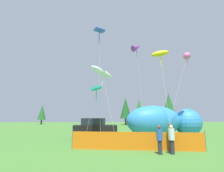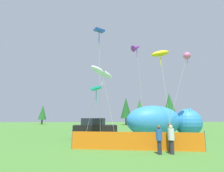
{
  "view_description": "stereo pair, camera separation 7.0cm",
  "coord_description": "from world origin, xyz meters",
  "px_view_note": "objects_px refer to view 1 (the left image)",
  "views": [
    {
      "loc": [
        -2.27,
        -14.3,
        2.13
      ],
      "look_at": [
        -1.25,
        3.69,
        5.32
      ],
      "focal_mm": 28.0,
      "sensor_mm": 36.0,
      "label": 1
    },
    {
      "loc": [
        -2.2,
        -14.31,
        2.13
      ],
      "look_at": [
        -1.25,
        3.69,
        5.32
      ],
      "focal_mm": 28.0,
      "sensor_mm": 36.0,
      "label": 2
    }
  ],
  "objects_px": {
    "kite_teal_diamond": "(96,89)",
    "kite_pink_octopus": "(187,56)",
    "folding_chair": "(174,139)",
    "spectator_in_yellow_shirt": "(172,138)",
    "inflatable_cat": "(163,122)",
    "parked_car": "(94,129)",
    "spectator_in_red_shirt": "(160,138)",
    "kite_white_ghost": "(102,72)",
    "kite_purple_delta": "(137,48)",
    "spectator_in_grey_shirt": "(171,136)",
    "kite_yellow_hero": "(160,54)",
    "kite_blue_box": "(99,33)"
  },
  "relations": [
    {
      "from": "inflatable_cat",
      "to": "kite_pink_octopus",
      "type": "bearing_deg",
      "value": -60.53
    },
    {
      "from": "spectator_in_grey_shirt",
      "to": "parked_car",
      "type": "bearing_deg",
      "value": 126.76
    },
    {
      "from": "spectator_in_red_shirt",
      "to": "kite_white_ghost",
      "type": "relative_size",
      "value": 0.23
    },
    {
      "from": "kite_teal_diamond",
      "to": "kite_yellow_hero",
      "type": "bearing_deg",
      "value": 14.49
    },
    {
      "from": "inflatable_cat",
      "to": "spectator_in_red_shirt",
      "type": "xyz_separation_m",
      "value": [
        -3.33,
        -8.96,
        -0.66
      ]
    },
    {
      "from": "parked_car",
      "to": "spectator_in_grey_shirt",
      "type": "height_order",
      "value": "parked_car"
    },
    {
      "from": "spectator_in_yellow_shirt",
      "to": "kite_yellow_hero",
      "type": "xyz_separation_m",
      "value": [
        1.97,
        6.84,
        7.79
      ]
    },
    {
      "from": "folding_chair",
      "to": "spectator_in_yellow_shirt",
      "type": "distance_m",
      "value": 2.72
    },
    {
      "from": "inflatable_cat",
      "to": "kite_yellow_hero",
      "type": "bearing_deg",
      "value": -112.55
    },
    {
      "from": "kite_white_ghost",
      "to": "spectator_in_yellow_shirt",
      "type": "bearing_deg",
      "value": -57.27
    },
    {
      "from": "inflatable_cat",
      "to": "kite_purple_delta",
      "type": "xyz_separation_m",
      "value": [
        -2.35,
        1.55,
        9.3
      ]
    },
    {
      "from": "spectator_in_grey_shirt",
      "to": "kite_blue_box",
      "type": "xyz_separation_m",
      "value": [
        -4.64,
        4.24,
        8.98
      ]
    },
    {
      "from": "kite_white_ghost",
      "to": "kite_purple_delta",
      "type": "bearing_deg",
      "value": 42.91
    },
    {
      "from": "parked_car",
      "to": "kite_purple_delta",
      "type": "xyz_separation_m",
      "value": [
        5.08,
        3.07,
        9.88
      ]
    },
    {
      "from": "spectator_in_grey_shirt",
      "to": "kite_pink_octopus",
      "type": "relative_size",
      "value": 0.2
    },
    {
      "from": "kite_white_ghost",
      "to": "spectator_in_grey_shirt",
      "type": "bearing_deg",
      "value": -53.06
    },
    {
      "from": "inflatable_cat",
      "to": "spectator_in_yellow_shirt",
      "type": "relative_size",
      "value": 5.3
    },
    {
      "from": "parked_car",
      "to": "folding_chair",
      "type": "relative_size",
      "value": 4.86
    },
    {
      "from": "folding_chair",
      "to": "spectator_in_yellow_shirt",
      "type": "xyz_separation_m",
      "value": [
        -1.11,
        -2.45,
        0.38
      ]
    },
    {
      "from": "spectator_in_red_shirt",
      "to": "kite_purple_delta",
      "type": "bearing_deg",
      "value": 84.69
    },
    {
      "from": "folding_chair",
      "to": "spectator_in_red_shirt",
      "type": "height_order",
      "value": "spectator_in_red_shirt"
    },
    {
      "from": "spectator_in_red_shirt",
      "to": "spectator_in_grey_shirt",
      "type": "xyz_separation_m",
      "value": [
        0.93,
        0.69,
        0.04
      ]
    },
    {
      "from": "kite_pink_octopus",
      "to": "kite_teal_diamond",
      "type": "bearing_deg",
      "value": -173.11
    },
    {
      "from": "kite_pink_octopus",
      "to": "kite_white_ghost",
      "type": "height_order",
      "value": "kite_pink_octopus"
    },
    {
      "from": "parked_car",
      "to": "kite_pink_octopus",
      "type": "xyz_separation_m",
      "value": [
        9.37,
        -1.18,
        7.27
      ]
    },
    {
      "from": "spectator_in_yellow_shirt",
      "to": "kite_yellow_hero",
      "type": "distance_m",
      "value": 10.55
    },
    {
      "from": "kite_white_ghost",
      "to": "kite_teal_diamond",
      "type": "relative_size",
      "value": 1.45
    },
    {
      "from": "parked_car",
      "to": "kite_purple_delta",
      "type": "height_order",
      "value": "kite_purple_delta"
    },
    {
      "from": "kite_yellow_hero",
      "to": "kite_blue_box",
      "type": "relative_size",
      "value": 0.89
    },
    {
      "from": "folding_chair",
      "to": "spectator_in_yellow_shirt",
      "type": "height_order",
      "value": "spectator_in_yellow_shirt"
    },
    {
      "from": "inflatable_cat",
      "to": "kite_teal_diamond",
      "type": "relative_size",
      "value": 1.8
    },
    {
      "from": "kite_purple_delta",
      "to": "kite_blue_box",
      "type": "relative_size",
      "value": 1.11
    },
    {
      "from": "kite_pink_octopus",
      "to": "spectator_in_yellow_shirt",
      "type": "bearing_deg",
      "value": -125.99
    },
    {
      "from": "parked_car",
      "to": "spectator_in_yellow_shirt",
      "type": "height_order",
      "value": "parked_car"
    },
    {
      "from": "kite_yellow_hero",
      "to": "spectator_in_red_shirt",
      "type": "bearing_deg",
      "value": -111.53
    },
    {
      "from": "kite_teal_diamond",
      "to": "kite_pink_octopus",
      "type": "bearing_deg",
      "value": 6.89
    },
    {
      "from": "spectator_in_grey_shirt",
      "to": "spectator_in_red_shirt",
      "type": "bearing_deg",
      "value": -143.7
    },
    {
      "from": "folding_chair",
      "to": "kite_blue_box",
      "type": "height_order",
      "value": "kite_blue_box"
    },
    {
      "from": "kite_blue_box",
      "to": "spectator_in_red_shirt",
      "type": "bearing_deg",
      "value": -53.06
    },
    {
      "from": "kite_white_ghost",
      "to": "folding_chair",
      "type": "bearing_deg",
      "value": -37.18
    },
    {
      "from": "spectator_in_red_shirt",
      "to": "kite_pink_octopus",
      "type": "height_order",
      "value": "kite_pink_octopus"
    },
    {
      "from": "kite_pink_octopus",
      "to": "spectator_in_red_shirt",
      "type": "bearing_deg",
      "value": -130.06
    },
    {
      "from": "folding_chair",
      "to": "spectator_in_red_shirt",
      "type": "xyz_separation_m",
      "value": [
        -1.84,
        -2.47,
        0.37
      ]
    },
    {
      "from": "parked_car",
      "to": "kite_yellow_hero",
      "type": "distance_m",
      "value": 10.31
    },
    {
      "from": "kite_pink_octopus",
      "to": "inflatable_cat",
      "type": "bearing_deg",
      "value": 125.49
    },
    {
      "from": "folding_chair",
      "to": "kite_pink_octopus",
      "type": "height_order",
      "value": "kite_pink_octopus"
    },
    {
      "from": "parked_car",
      "to": "spectator_in_yellow_shirt",
      "type": "bearing_deg",
      "value": -61.59
    },
    {
      "from": "kite_teal_diamond",
      "to": "inflatable_cat",
      "type": "bearing_deg",
      "value": 27.79
    },
    {
      "from": "spectator_in_yellow_shirt",
      "to": "kite_blue_box",
      "type": "xyz_separation_m",
      "value": [
        -4.44,
        4.91,
        9.02
      ]
    },
    {
      "from": "spectator_in_yellow_shirt",
      "to": "spectator_in_red_shirt",
      "type": "height_order",
      "value": "spectator_in_yellow_shirt"
    }
  ]
}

